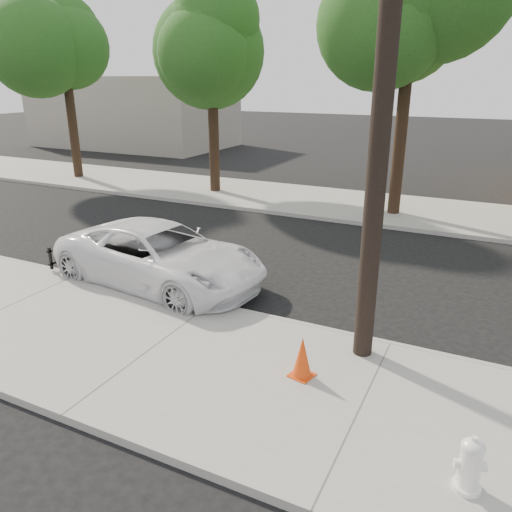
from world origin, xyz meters
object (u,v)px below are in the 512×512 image
object	(u,v)px
traffic_cone	(302,358)
police_cruiser	(160,255)
utility_pole	(383,95)
fire_hydrant	(470,466)

from	to	relation	value
traffic_cone	police_cruiser	bearing A→B (deg)	152.21
utility_pole	police_cruiser	distance (m)	6.87
police_cruiser	fire_hydrant	xyz separation A→B (m)	(7.49, -3.92, -0.27)
police_cruiser	traffic_cone	bearing A→B (deg)	-111.03
utility_pole	police_cruiser	bearing A→B (deg)	166.73
police_cruiser	fire_hydrant	bearing A→B (deg)	-110.88
traffic_cone	fire_hydrant	bearing A→B (deg)	-27.39
traffic_cone	utility_pole	bearing A→B (deg)	59.10
fire_hydrant	utility_pole	bearing A→B (deg)	110.93
utility_pole	traffic_cone	xyz separation A→B (m)	(-0.73, -1.21, -4.19)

